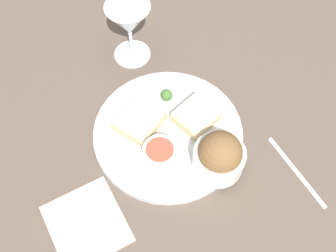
{
  "coord_description": "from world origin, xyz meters",
  "views": [
    {
      "loc": [
        0.29,
        0.28,
        0.71
      ],
      "look_at": [
        0.0,
        0.0,
        0.03
      ],
      "focal_mm": 45.0,
      "sensor_mm": 36.0,
      "label": 1
    }
  ],
  "objects_px": {
    "salad_bowl": "(219,156)",
    "fork": "(296,171)",
    "sauce_ramekin": "(160,154)",
    "napkin": "(86,223)",
    "cheese_toast_far": "(196,116)",
    "cheese_toast_near": "(139,120)",
    "wine_glass": "(129,22)"
  },
  "relations": [
    {
      "from": "salad_bowl",
      "to": "fork",
      "type": "bearing_deg",
      "value": 131.06
    },
    {
      "from": "sauce_ramekin",
      "to": "napkin",
      "type": "bearing_deg",
      "value": -3.01
    },
    {
      "from": "salad_bowl",
      "to": "sauce_ramekin",
      "type": "relative_size",
      "value": 1.5
    },
    {
      "from": "cheese_toast_far",
      "to": "napkin",
      "type": "distance_m",
      "value": 0.28
    },
    {
      "from": "sauce_ramekin",
      "to": "fork",
      "type": "relative_size",
      "value": 0.39
    },
    {
      "from": "salad_bowl",
      "to": "napkin",
      "type": "xyz_separation_m",
      "value": [
        0.23,
        -0.09,
        -0.05
      ]
    },
    {
      "from": "salad_bowl",
      "to": "napkin",
      "type": "relative_size",
      "value": 0.56
    },
    {
      "from": "sauce_ramekin",
      "to": "napkin",
      "type": "relative_size",
      "value": 0.37
    },
    {
      "from": "cheese_toast_near",
      "to": "wine_glass",
      "type": "height_order",
      "value": "wine_glass"
    },
    {
      "from": "sauce_ramekin",
      "to": "wine_glass",
      "type": "distance_m",
      "value": 0.27
    },
    {
      "from": "cheese_toast_near",
      "to": "fork",
      "type": "xyz_separation_m",
      "value": [
        -0.13,
        0.28,
        -0.02
      ]
    },
    {
      "from": "wine_glass",
      "to": "salad_bowl",
      "type": "bearing_deg",
      "value": 75.29
    },
    {
      "from": "salad_bowl",
      "to": "cheese_toast_far",
      "type": "height_order",
      "value": "salad_bowl"
    },
    {
      "from": "wine_glass",
      "to": "sauce_ramekin",
      "type": "bearing_deg",
      "value": 57.4
    },
    {
      "from": "fork",
      "to": "cheese_toast_far",
      "type": "bearing_deg",
      "value": -76.39
    },
    {
      "from": "fork",
      "to": "napkin",
      "type": "bearing_deg",
      "value": -31.62
    },
    {
      "from": "cheese_toast_near",
      "to": "wine_glass",
      "type": "relative_size",
      "value": 0.67
    },
    {
      "from": "salad_bowl",
      "to": "cheese_toast_near",
      "type": "bearing_deg",
      "value": -77.78
    },
    {
      "from": "sauce_ramekin",
      "to": "cheese_toast_far",
      "type": "bearing_deg",
      "value": -174.85
    },
    {
      "from": "cheese_toast_far",
      "to": "fork",
      "type": "bearing_deg",
      "value": 103.61
    },
    {
      "from": "salad_bowl",
      "to": "cheese_toast_near",
      "type": "relative_size",
      "value": 0.99
    },
    {
      "from": "cheese_toast_near",
      "to": "wine_glass",
      "type": "distance_m",
      "value": 0.2
    },
    {
      "from": "cheese_toast_near",
      "to": "cheese_toast_far",
      "type": "relative_size",
      "value": 1.22
    },
    {
      "from": "wine_glass",
      "to": "cheese_toast_far",
      "type": "bearing_deg",
      "value": 80.85
    },
    {
      "from": "salad_bowl",
      "to": "sauce_ramekin",
      "type": "bearing_deg",
      "value": -53.26
    },
    {
      "from": "sauce_ramekin",
      "to": "fork",
      "type": "bearing_deg",
      "value": 129.25
    },
    {
      "from": "napkin",
      "to": "fork",
      "type": "xyz_separation_m",
      "value": [
        -0.33,
        0.2,
        0.0
      ]
    },
    {
      "from": "wine_glass",
      "to": "napkin",
      "type": "height_order",
      "value": "wine_glass"
    },
    {
      "from": "salad_bowl",
      "to": "sauce_ramekin",
      "type": "distance_m",
      "value": 0.11
    },
    {
      "from": "cheese_toast_far",
      "to": "fork",
      "type": "height_order",
      "value": "cheese_toast_far"
    },
    {
      "from": "cheese_toast_near",
      "to": "fork",
      "type": "distance_m",
      "value": 0.31
    },
    {
      "from": "salad_bowl",
      "to": "wine_glass",
      "type": "relative_size",
      "value": 0.67
    }
  ]
}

